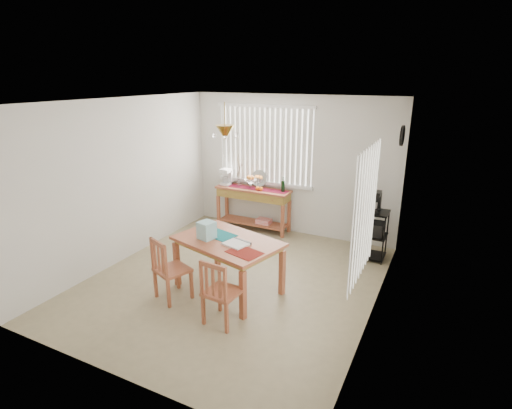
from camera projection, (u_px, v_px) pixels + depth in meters
The scene contains 10 objects.
ground at pixel (234, 281), 5.94m from camera, with size 4.00×4.50×0.01m, color #978A66.
room_shell at pixel (232, 170), 5.43m from camera, with size 4.20×4.70×2.70m.
sideboard at pixel (254, 199), 7.76m from camera, with size 1.49×0.42×0.84m.
sideboard_items at pixel (242, 180), 7.77m from camera, with size 1.41×0.35×0.64m.
wire_cart at pixel (372, 230), 6.54m from camera, with size 0.49×0.39×0.83m.
cart_items at pixel (374, 202), 6.39m from camera, with size 0.20×0.23×0.34m.
dining_table at pixel (228, 246), 5.50m from camera, with size 1.61×1.25×0.76m.
table_items at pixel (214, 234), 5.45m from camera, with size 1.08×0.77×0.24m.
chair_left at pixel (170, 270), 5.34m from camera, with size 0.53×0.53×0.89m.
chair_right at pixel (221, 292), 4.80m from camera, with size 0.43×0.43×0.87m.
Camera 1 is at (2.65, -4.60, 2.91)m, focal length 28.00 mm.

